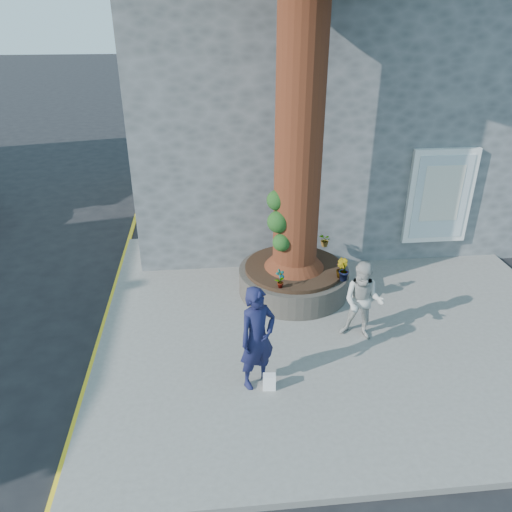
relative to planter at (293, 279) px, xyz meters
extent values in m
plane|color=black|center=(-0.80, -2.00, -0.41)|extent=(120.00, 120.00, 0.00)
cube|color=slate|center=(0.70, -1.00, -0.35)|extent=(9.00, 8.00, 0.12)
cube|color=yellow|center=(-3.85, -1.00, -0.41)|extent=(0.10, 30.00, 0.01)
cube|color=#535658|center=(1.70, 5.20, 2.59)|extent=(10.00, 8.00, 6.00)
cube|color=white|center=(3.50, 1.14, 1.29)|extent=(1.50, 0.12, 2.20)
cube|color=silver|center=(3.50, 1.08, 1.29)|extent=(1.25, 0.04, 1.95)
cube|color=silver|center=(3.50, 1.06, 1.39)|extent=(0.90, 0.02, 1.30)
cylinder|color=black|center=(0.00, 0.00, -0.03)|extent=(2.30, 2.30, 0.52)
cylinder|color=black|center=(0.00, 0.00, 0.27)|extent=(2.04, 2.04, 0.08)
cylinder|color=#472511|center=(0.00, 0.00, 4.06)|extent=(0.90, 0.90, 7.50)
cone|color=#472511|center=(0.00, 0.00, 0.66)|extent=(1.24, 1.24, 0.70)
sphere|color=#163B13|center=(-0.38, -0.20, 1.41)|extent=(0.44, 0.44, 0.44)
sphere|color=#163B13|center=(-0.32, -0.30, 1.01)|extent=(0.36, 0.36, 0.36)
sphere|color=#163B13|center=(-0.40, -0.08, 1.81)|extent=(0.40, 0.40, 0.40)
imported|color=#15173A|center=(-1.06, -2.79, 0.59)|extent=(0.76, 0.68, 1.76)
imported|color=#ACABA5|center=(0.94, -1.73, 0.46)|extent=(0.91, 0.83, 1.51)
cube|color=white|center=(-0.88, -2.96, -0.15)|extent=(0.21, 0.14, 0.28)
imported|color=gray|center=(-0.42, -0.85, 0.50)|extent=(0.25, 0.23, 0.39)
imported|color=gray|center=(0.85, -0.67, 0.53)|extent=(0.34, 0.34, 0.45)
imported|color=gray|center=(0.85, -0.56, 0.49)|extent=(0.23, 0.23, 0.36)
imported|color=gray|center=(0.85, 0.85, 0.46)|extent=(0.33, 0.35, 0.31)
camera|label=1|loc=(-1.71, -9.03, 5.21)|focal=35.00mm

